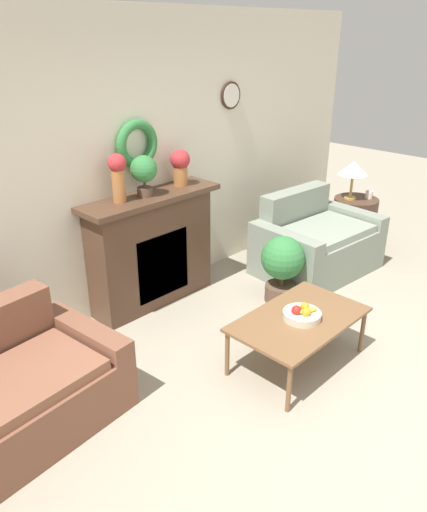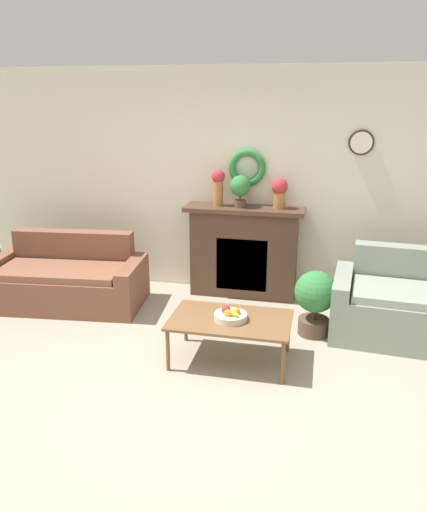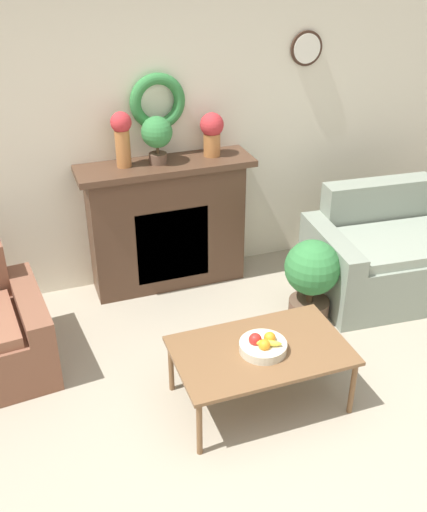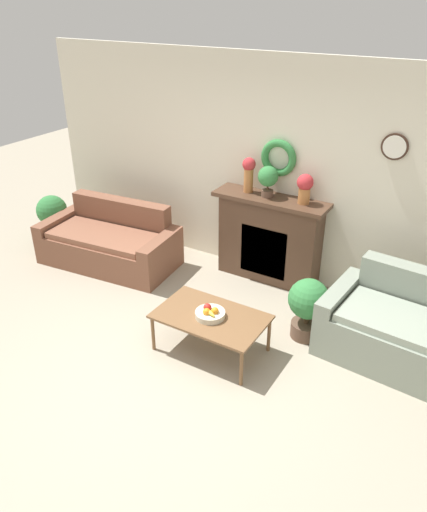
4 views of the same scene
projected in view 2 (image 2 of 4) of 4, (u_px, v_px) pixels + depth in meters
The scene contains 11 objects.
ground_plane at pixel (188, 398), 4.08m from camera, with size 16.00×16.00×0.00m, color #9E937F.
wall_back at pixel (242, 183), 6.00m from camera, with size 6.80×0.15×2.70m.
fireplace at pixel (244, 251), 6.04m from camera, with size 1.41×0.41×1.11m.
couch_left at pixel (66, 280), 5.87m from camera, with size 1.88×1.05×0.80m.
loveseat_right at pixel (399, 306), 5.07m from camera, with size 1.37×1.01×0.87m.
coffee_table at pixel (230, 322), 4.55m from camera, with size 1.10×0.67×0.43m.
fruit_bowl at pixel (230, 315), 4.50m from camera, with size 0.30×0.30×0.12m.
vase_on_mantel_left at pixel (218, 185), 5.86m from camera, with size 0.16×0.16×0.43m.
vase_on_mantel_right at pixel (279, 191), 5.73m from camera, with size 0.19×0.19×0.35m.
potted_plant_on_mantel at pixel (240, 188), 5.80m from camera, with size 0.24×0.24×0.37m.
potted_plant_floor_by_loveseat at pixel (315, 298), 5.07m from camera, with size 0.43×0.43×0.68m.
Camera 2 is at (0.97, -3.39, 2.37)m, focal length 35.00 mm.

